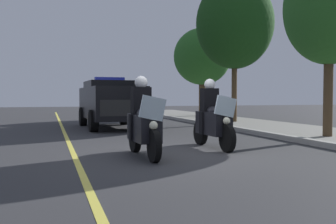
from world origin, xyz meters
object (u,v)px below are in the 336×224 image
(tree_mid_block, at_px, (330,9))
(tree_behind_suv, at_px, (202,57))
(police_motorcycle_lead_right, at_px, (213,120))
(police_suv, at_px, (110,102))
(tree_far_back, at_px, (235,24))
(police_motorcycle_lead_left, at_px, (143,124))

(tree_mid_block, bearing_deg, tree_behind_suv, 175.12)
(police_motorcycle_lead_right, bearing_deg, police_suv, -167.65)
(police_motorcycle_lead_right, bearing_deg, tree_behind_suv, 158.85)
(tree_far_back, bearing_deg, police_suv, -83.36)
(police_motorcycle_lead_left, bearing_deg, police_suv, 176.57)
(police_suv, relative_size, tree_far_back, 0.75)
(tree_behind_suv, bearing_deg, tree_far_back, -6.81)
(tree_mid_block, height_order, tree_far_back, tree_far_back)
(tree_mid_block, bearing_deg, police_motorcycle_lead_left, -75.39)
(police_suv, bearing_deg, police_motorcycle_lead_right, 12.35)
(police_motorcycle_lead_left, bearing_deg, tree_far_back, 142.74)
(tree_far_back, bearing_deg, tree_mid_block, -3.30)
(police_suv, relative_size, tree_behind_suv, 0.94)
(police_motorcycle_lead_left, height_order, tree_far_back, tree_far_back)
(police_motorcycle_lead_left, height_order, police_suv, police_suv)
(police_motorcycle_lead_left, bearing_deg, police_motorcycle_lead_right, 113.00)
(police_motorcycle_lead_left, relative_size, tree_far_back, 0.32)
(police_suv, bearing_deg, tree_mid_block, 42.00)
(police_suv, xyz_separation_m, tree_mid_block, (6.12, 5.51, 2.78))
(police_motorcycle_lead_left, height_order, police_motorcycle_lead_right, same)
(police_motorcycle_lead_left, distance_m, tree_behind_suv, 15.88)
(police_motorcycle_lead_right, height_order, police_suv, police_suv)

